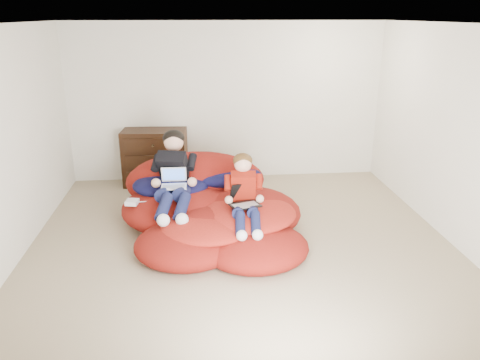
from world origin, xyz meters
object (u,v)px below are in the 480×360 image
(younger_boy, at_px, (244,192))
(laptop_white, at_px, (174,181))
(laptop_black, at_px, (244,199))
(dresser, at_px, (155,157))
(beanbag_pile, at_px, (210,209))
(older_boy, at_px, (174,172))

(younger_boy, distance_m, laptop_white, 0.95)
(laptop_black, bearing_deg, younger_boy, 90.00)
(dresser, height_order, younger_boy, younger_boy)
(dresser, height_order, laptop_white, dresser)
(beanbag_pile, bearing_deg, dresser, 114.57)
(younger_boy, bearing_deg, laptop_black, -90.00)
(dresser, bearing_deg, laptop_white, -77.82)
(older_boy, height_order, laptop_white, older_boy)
(younger_boy, bearing_deg, older_boy, 146.09)
(dresser, relative_size, younger_boy, 1.09)
(laptop_white, bearing_deg, dresser, 102.18)
(dresser, distance_m, laptop_white, 1.75)
(younger_boy, relative_size, laptop_white, 3.02)
(dresser, distance_m, younger_boy, 2.48)
(younger_boy, bearing_deg, dresser, 118.95)
(laptop_white, xyz_separation_m, laptop_black, (0.83, -0.46, -0.08))
(beanbag_pile, bearing_deg, younger_boy, -46.18)
(dresser, bearing_deg, younger_boy, -61.05)
(beanbag_pile, height_order, younger_boy, younger_boy)
(dresser, distance_m, beanbag_pile, 1.93)
(beanbag_pile, bearing_deg, older_boy, 161.54)
(beanbag_pile, height_order, laptop_black, beanbag_pile)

